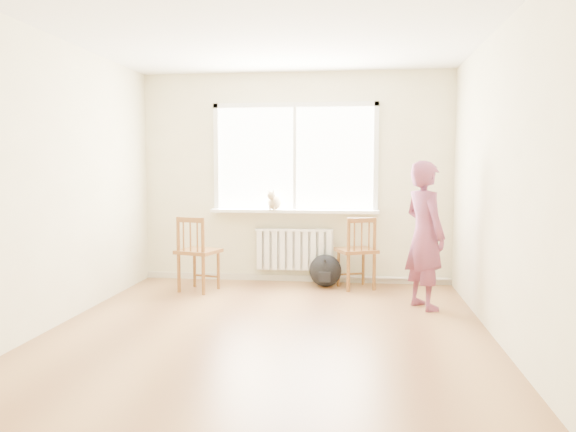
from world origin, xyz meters
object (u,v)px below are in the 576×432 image
(cat, at_px, (274,201))
(chair_right, at_px, (358,253))
(backpack, at_px, (325,271))
(person, at_px, (425,235))
(chair_left, at_px, (196,254))

(cat, bearing_deg, chair_right, 0.58)
(chair_right, height_order, cat, cat)
(backpack, bearing_deg, person, -40.68)
(chair_left, distance_m, person, 2.68)
(person, distance_m, cat, 2.06)
(person, relative_size, cat, 4.05)
(chair_right, relative_size, person, 0.57)
(chair_left, height_order, chair_right, chair_left)
(person, bearing_deg, cat, 30.34)
(person, height_order, backpack, person)
(cat, bearing_deg, backpack, 2.57)
(backpack, bearing_deg, cat, 170.98)
(chair_left, relative_size, person, 0.58)
(chair_right, relative_size, cat, 2.31)
(chair_left, height_order, person, person)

